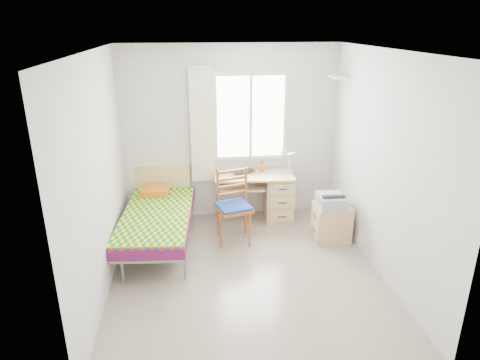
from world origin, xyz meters
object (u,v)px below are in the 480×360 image
(bed, at_px, (157,216))
(printer, at_px, (331,200))
(chair, at_px, (234,202))
(desk, at_px, (274,194))
(cabinet, at_px, (331,222))

(bed, xyz_separation_m, printer, (2.35, -0.21, 0.19))
(bed, height_order, chair, chair)
(desk, bearing_deg, chair, -134.80)
(desk, distance_m, cabinet, 1.02)
(bed, height_order, desk, bed)
(desk, xyz_separation_m, chair, (-0.69, -0.59, 0.17))
(chair, distance_m, printer, 1.32)
(bed, height_order, cabinet, bed)
(desk, bearing_deg, bed, -156.84)
(bed, distance_m, desk, 1.82)
(desk, height_order, printer, desk)
(chair, distance_m, cabinet, 1.39)
(cabinet, bearing_deg, printer, -144.19)
(cabinet, bearing_deg, desk, 131.51)
(desk, relative_size, printer, 2.95)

